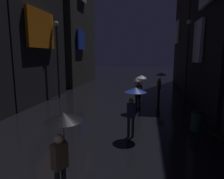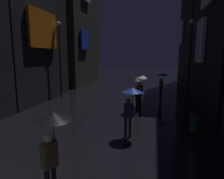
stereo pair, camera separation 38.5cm
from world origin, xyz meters
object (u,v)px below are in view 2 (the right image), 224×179
at_px(pedestrian_foreground_right_blue, 162,79).
at_px(pedestrian_far_right_blue, 131,98).
at_px(bicycle_parked_at_storefront, 215,142).
at_px(pedestrian_near_crossing_clear, 142,82).
at_px(pedestrian_midstreet_left_black, 137,85).
at_px(streetlamp_left_far, 60,52).
at_px(trash_bin, 195,122).
at_px(pedestrian_foreground_left_black, 52,132).
at_px(streetlamp_right_far, 190,51).

distance_m(pedestrian_foreground_right_blue, pedestrian_far_right_blue, 7.84).
bearing_deg(pedestrian_foreground_right_blue, bicycle_parked_at_storefront, -79.49).
distance_m(pedestrian_near_crossing_clear, pedestrian_midstreet_left_black, 1.31).
relative_size(streetlamp_left_far, trash_bin, 6.48).
height_order(pedestrian_near_crossing_clear, pedestrian_foreground_left_black, same).
height_order(pedestrian_foreground_left_black, pedestrian_midstreet_left_black, same).
relative_size(pedestrian_midstreet_left_black, bicycle_parked_at_storefront, 1.19).
bearing_deg(trash_bin, streetlamp_left_far, 148.39).
xyz_separation_m(pedestrian_near_crossing_clear, pedestrian_midstreet_left_black, (-0.20, -1.29, 0.00)).
distance_m(pedestrian_far_right_blue, trash_bin, 3.25).
bearing_deg(streetlamp_right_far, trash_bin, -95.70).
bearing_deg(pedestrian_near_crossing_clear, pedestrian_midstreet_left_black, -98.72).
xyz_separation_m(pedestrian_far_right_blue, streetlamp_left_far, (-6.54, 6.95, 2.05)).
height_order(pedestrian_foreground_left_black, streetlamp_right_far, streetlamp_right_far).
height_order(pedestrian_foreground_left_black, pedestrian_foreground_right_blue, same).
xyz_separation_m(pedestrian_foreground_right_blue, trash_bin, (1.26, -6.47, -1.20)).
distance_m(pedestrian_foreground_left_black, pedestrian_foreground_right_blue, 12.03).
xyz_separation_m(pedestrian_foreground_left_black, trash_bin, (4.12, 5.22, -1.20)).
distance_m(pedestrian_far_right_blue, streetlamp_left_far, 9.76).
bearing_deg(trash_bin, pedestrian_foreground_left_black, -128.29).
height_order(pedestrian_midstreet_left_black, streetlamp_right_far, streetlamp_right_far).
bearing_deg(streetlamp_left_far, trash_bin, -31.61).
bearing_deg(streetlamp_left_far, pedestrian_far_right_blue, -46.73).
relative_size(pedestrian_foreground_left_black, pedestrian_foreground_right_blue, 1.00).
xyz_separation_m(pedestrian_far_right_blue, bicycle_parked_at_storefront, (3.06, -0.74, -1.28)).
xyz_separation_m(pedestrian_foreground_right_blue, bicycle_parked_at_storefront, (1.57, -8.43, -1.28)).
height_order(pedestrian_far_right_blue, streetlamp_right_far, streetlamp_right_far).
bearing_deg(pedestrian_near_crossing_clear, streetlamp_left_far, 165.49).
bearing_deg(pedestrian_midstreet_left_black, pedestrian_near_crossing_clear, 81.28).
xyz_separation_m(pedestrian_midstreet_left_black, streetlamp_left_far, (-6.42, 3.00, 2.05)).
bearing_deg(pedestrian_foreground_right_blue, streetlamp_left_far, -174.73).
distance_m(pedestrian_near_crossing_clear, trash_bin, 4.97).
height_order(pedestrian_foreground_right_blue, streetlamp_left_far, streetlamp_left_far).
xyz_separation_m(pedestrian_foreground_right_blue, pedestrian_midstreet_left_black, (-1.61, -3.75, 0.00)).
xyz_separation_m(pedestrian_foreground_left_black, streetlamp_left_far, (-5.18, 10.94, 2.05)).
height_order(pedestrian_midstreet_left_black, streetlamp_left_far, streetlamp_left_far).
relative_size(pedestrian_midstreet_left_black, streetlamp_left_far, 0.35).
bearing_deg(trash_bin, pedestrian_far_right_blue, -156.05).
distance_m(streetlamp_left_far, streetlamp_right_far, 10.08).
relative_size(pedestrian_far_right_blue, streetlamp_left_far, 0.35).
distance_m(pedestrian_foreground_right_blue, pedestrian_midstreet_left_black, 4.08).
bearing_deg(bicycle_parked_at_storefront, pedestrian_far_right_blue, 166.38).
relative_size(pedestrian_far_right_blue, bicycle_parked_at_storefront, 1.19).
bearing_deg(pedestrian_near_crossing_clear, pedestrian_foreground_left_black, -98.88).
relative_size(pedestrian_far_right_blue, pedestrian_midstreet_left_black, 1.00).
distance_m(bicycle_parked_at_storefront, streetlamp_left_far, 12.75).
bearing_deg(trash_bin, streetlamp_right_far, 84.30).
bearing_deg(pedestrian_far_right_blue, trash_bin, 23.95).
height_order(pedestrian_far_right_blue, bicycle_parked_at_storefront, pedestrian_far_right_blue).
relative_size(pedestrian_near_crossing_clear, pedestrian_foreground_right_blue, 1.00).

